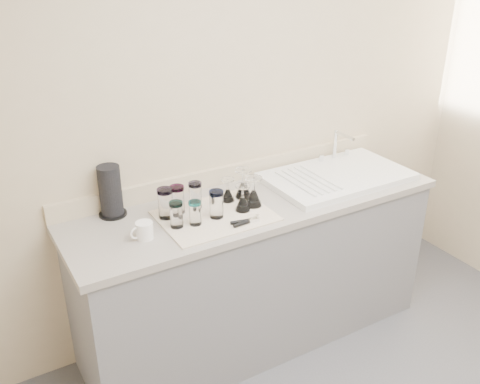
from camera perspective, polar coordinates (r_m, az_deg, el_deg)
room_envelope at (r=1.78m, az=23.00°, el=3.34°), size 3.54×3.50×2.52m
counter_unit at (r=3.08m, az=1.64°, el=-8.39°), size 2.06×0.62×0.90m
sink_unit at (r=3.15m, az=10.30°, el=1.73°), size 0.82×0.50×0.22m
dish_towel at (r=2.69m, az=-2.68°, el=-2.55°), size 0.55×0.42×0.01m
tumbler_teal at (r=2.65m, az=-7.96°, el=-1.18°), size 0.08×0.08×0.15m
tumbler_cyan at (r=2.69m, az=-6.70°, el=-0.79°), size 0.07×0.07×0.15m
tumbler_purple at (r=2.74m, az=-4.79°, el=-0.30°), size 0.07×0.07×0.14m
tumbler_magenta at (r=2.57m, az=-6.80°, el=-2.38°), size 0.07×0.07×0.13m
tumbler_blue at (r=2.58m, az=-4.81°, el=-2.21°), size 0.06×0.06×0.12m
tumbler_lavender at (r=2.64m, az=-2.53°, el=-1.28°), size 0.07×0.07×0.14m
goblet_back_left at (r=2.81m, az=-1.31°, el=-0.14°), size 0.07×0.07×0.13m
goblet_back_right at (r=2.85m, az=0.37°, el=0.46°), size 0.09×0.09×0.16m
goblet_front_left at (r=2.71m, az=0.29°, el=-1.06°), size 0.08×0.08×0.14m
goblet_front_right at (r=2.76m, az=1.46°, el=-0.43°), size 0.09×0.09×0.16m
can_opener at (r=2.60m, az=0.61°, el=-3.17°), size 0.15×0.05×0.02m
white_mug at (r=2.52m, az=-10.21°, el=-4.07°), size 0.12×0.09×0.08m
paper_towel_roll at (r=2.72m, az=-13.65°, el=0.03°), size 0.14×0.14×0.26m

